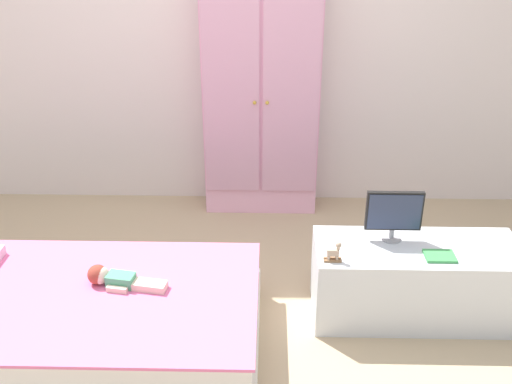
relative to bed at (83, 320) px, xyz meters
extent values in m
cube|color=tan|center=(0.58, 0.08, -0.16)|extent=(10.00, 10.00, 0.02)
cube|color=silver|center=(0.58, 1.65, 1.20)|extent=(6.40, 0.05, 2.70)
cube|color=silver|center=(0.00, 0.00, -0.08)|extent=(1.69, 0.97, 0.14)
cube|color=silver|center=(0.00, 0.00, 0.06)|extent=(1.65, 0.93, 0.15)
cube|color=pink|center=(0.00, 0.00, 0.14)|extent=(1.68, 0.96, 0.02)
cube|color=#4CA375|center=(0.18, 0.07, 0.18)|extent=(0.14, 0.10, 0.06)
cube|color=beige|center=(0.33, 0.07, 0.17)|extent=(0.16, 0.06, 0.04)
cube|color=beige|center=(0.32, 0.03, 0.17)|extent=(0.16, 0.06, 0.04)
cube|color=beige|center=(0.19, 0.13, 0.17)|extent=(0.10, 0.04, 0.03)
cube|color=beige|center=(0.17, 0.02, 0.17)|extent=(0.10, 0.04, 0.03)
sphere|color=beige|center=(0.08, 0.09, 0.20)|extent=(0.09, 0.09, 0.09)
sphere|color=#9E3D2D|center=(0.07, 0.09, 0.20)|extent=(0.10, 0.10, 0.10)
cube|color=#EFADCC|center=(0.83, 1.49, 0.66)|extent=(0.76, 0.23, 1.62)
cube|color=#D298B3|center=(0.64, 1.36, 0.70)|extent=(0.36, 0.02, 1.33)
cube|color=#D298B3|center=(1.02, 1.36, 0.70)|extent=(0.36, 0.02, 1.33)
sphere|color=gold|center=(0.79, 1.34, 0.66)|extent=(0.02, 0.02, 0.02)
sphere|color=gold|center=(0.87, 1.34, 0.66)|extent=(0.02, 0.02, 0.02)
cube|color=silver|center=(1.64, 0.28, 0.06)|extent=(1.03, 0.41, 0.41)
cylinder|color=#99999E|center=(1.51, 0.36, 0.26)|extent=(0.10, 0.10, 0.01)
cylinder|color=#99999E|center=(1.51, 0.36, 0.29)|extent=(0.02, 0.02, 0.05)
cube|color=black|center=(1.51, 0.36, 0.42)|extent=(0.28, 0.02, 0.21)
cube|color=#28334C|center=(1.51, 0.34, 0.42)|extent=(0.26, 0.01, 0.19)
cube|color=#8E6642|center=(1.20, 0.16, 0.27)|extent=(0.08, 0.01, 0.01)
cube|color=#8E6642|center=(1.20, 0.14, 0.27)|extent=(0.08, 0.01, 0.01)
cube|color=tan|center=(1.20, 0.15, 0.31)|extent=(0.06, 0.02, 0.03)
cylinder|color=tan|center=(1.22, 0.16, 0.28)|extent=(0.01, 0.01, 0.02)
cylinder|color=tan|center=(1.22, 0.14, 0.28)|extent=(0.01, 0.01, 0.02)
cylinder|color=tan|center=(1.18, 0.16, 0.28)|extent=(0.01, 0.01, 0.02)
cylinder|color=tan|center=(1.18, 0.14, 0.28)|extent=(0.01, 0.01, 0.02)
cylinder|color=tan|center=(1.22, 0.15, 0.33)|extent=(0.02, 0.02, 0.02)
sphere|color=tan|center=(1.22, 0.15, 0.35)|extent=(0.03, 0.03, 0.03)
cube|color=#429E51|center=(1.72, 0.19, 0.27)|extent=(0.15, 0.11, 0.01)
camera|label=1|loc=(0.89, -2.24, 1.81)|focal=41.33mm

